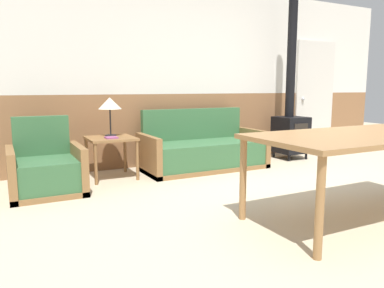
% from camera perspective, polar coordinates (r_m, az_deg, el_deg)
% --- Properties ---
extents(ground_plane, '(16.00, 16.00, 0.00)m').
position_cam_1_polar(ground_plane, '(4.15, 21.58, -8.30)').
color(ground_plane, beige).
extents(wall_back, '(7.20, 0.06, 2.70)m').
position_cam_1_polar(wall_back, '(6.04, 2.99, 10.35)').
color(wall_back, '#8E603D').
rests_on(wall_back, ground_plane).
extents(couch, '(1.78, 0.80, 0.85)m').
position_cam_1_polar(couch, '(5.40, 1.71, -1.13)').
color(couch, olive).
rests_on(couch, ground_plane).
extents(armchair, '(0.78, 0.77, 0.84)m').
position_cam_1_polar(armchair, '(4.46, -21.35, -3.88)').
color(armchair, olive).
rests_on(armchair, ground_plane).
extents(side_table, '(0.59, 0.59, 0.53)m').
position_cam_1_polar(side_table, '(4.92, -12.25, 0.11)').
color(side_table, olive).
rests_on(side_table, ground_plane).
extents(table_lamp, '(0.30, 0.30, 0.50)m').
position_cam_1_polar(table_lamp, '(4.98, -12.42, 5.91)').
color(table_lamp, '#262628').
rests_on(table_lamp, side_table).
extents(book_stack, '(0.15, 0.15, 0.02)m').
position_cam_1_polar(book_stack, '(4.80, -12.20, 0.96)').
color(book_stack, '#994C84').
rests_on(book_stack, side_table).
extents(dining_table, '(2.14, 1.01, 0.77)m').
position_cam_1_polar(dining_table, '(3.65, 25.14, 0.56)').
color(dining_table, '#9E7042').
rests_on(dining_table, ground_plane).
extents(wood_stove, '(0.46, 0.48, 2.54)m').
position_cam_1_polar(wood_stove, '(6.35, 14.81, 3.91)').
color(wood_stove, black).
rests_on(wood_stove, ground_plane).
extents(entry_door, '(0.89, 0.09, 2.00)m').
position_cam_1_polar(entry_door, '(7.34, 18.15, 6.89)').
color(entry_door, silver).
rests_on(entry_door, ground_plane).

